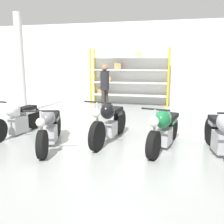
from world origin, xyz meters
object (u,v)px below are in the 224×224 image
object	(u,v)px
shelving_rack	(127,76)
motorcycle_green	(164,128)
motorcycle_black	(109,122)
motorcycle_silver	(223,134)
person_browsing	(105,84)
motorcycle_white	(16,119)
motorcycle_grey	(50,127)

from	to	relation	value
shelving_rack	motorcycle_green	bearing A→B (deg)	-71.66
shelving_rack	motorcycle_black	size ratio (longest dim) A/B	1.67
motorcycle_green	motorcycle_silver	size ratio (longest dim) A/B	0.94
shelving_rack	person_browsing	xyz separation A→B (m)	(-0.44, -2.06, -0.22)
motorcycle_white	motorcycle_black	distance (m)	2.48
motorcycle_white	motorcycle_green	bearing A→B (deg)	93.91
shelving_rack	motorcycle_white	distance (m)	5.77
motorcycle_white	motorcycle_silver	bearing A→B (deg)	91.99
motorcycle_silver	motorcycle_black	bearing A→B (deg)	-107.46
motorcycle_black	motorcycle_green	size ratio (longest dim) A/B	1.05
motorcycle_black	motorcycle_silver	world-z (taller)	motorcycle_black
motorcycle_silver	person_browsing	bearing A→B (deg)	-144.70
shelving_rack	motorcycle_white	xyz separation A→B (m)	(-1.93, -5.37, -0.84)
shelving_rack	motorcycle_grey	xyz separation A→B (m)	(-0.68, -5.95, -0.85)
person_browsing	motorcycle_black	bearing A→B (deg)	135.40
motorcycle_black	motorcycle_silver	bearing A→B (deg)	88.33
motorcycle_black	person_browsing	world-z (taller)	person_browsing
motorcycle_green	motorcycle_silver	world-z (taller)	motorcycle_silver
motorcycle_green	person_browsing	size ratio (longest dim) A/B	1.10
motorcycle_grey	motorcycle_black	bearing A→B (deg)	101.68
person_browsing	motorcycle_white	bearing A→B (deg)	94.29
shelving_rack	motorcycle_green	size ratio (longest dim) A/B	1.76
motorcycle_black	motorcycle_white	bearing A→B (deg)	-80.65
motorcycle_white	motorcycle_grey	distance (m)	1.38
motorcycle_green	motorcycle_grey	bearing A→B (deg)	-66.05
motorcycle_silver	motorcycle_grey	bearing A→B (deg)	-94.41
motorcycle_silver	person_browsing	size ratio (longest dim) A/B	1.17
motorcycle_green	motorcycle_silver	bearing A→B (deg)	93.99
motorcycle_black	motorcycle_silver	xyz separation A→B (m)	(2.44, -0.42, -0.02)
motorcycle_grey	person_browsing	world-z (taller)	person_browsing
motorcycle_black	motorcycle_silver	size ratio (longest dim) A/B	0.99
motorcycle_grey	motorcycle_black	xyz separation A→B (m)	(1.23, 0.63, 0.05)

